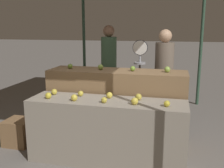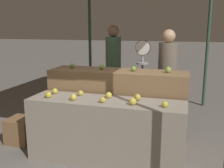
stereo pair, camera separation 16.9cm
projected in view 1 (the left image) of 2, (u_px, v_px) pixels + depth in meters
name	position (u px, v px, depth m)	size (l,w,h in m)	color
ground_plane	(107.00, 160.00, 3.52)	(60.00, 60.00, 0.00)	slate
display_counter_front	(107.00, 131.00, 3.43)	(2.04, 0.55, 0.84)	gray
display_counter_back	(117.00, 107.00, 3.97)	(2.04, 0.55, 1.13)	olive
apple_front_0	(48.00, 96.00, 3.42)	(0.08, 0.08, 0.08)	gold
apple_front_1	(74.00, 98.00, 3.31)	(0.08, 0.08, 0.08)	yellow
apple_front_2	(104.00, 100.00, 3.22)	(0.07, 0.07, 0.07)	gold
apple_front_3	(135.00, 101.00, 3.15)	(0.09, 0.09, 0.09)	yellow
apple_front_4	(167.00, 104.00, 3.07)	(0.07, 0.07, 0.07)	gold
apple_front_5	(54.00, 92.00, 3.61)	(0.08, 0.08, 0.08)	gold
apple_front_6	(81.00, 93.00, 3.54)	(0.08, 0.08, 0.08)	gold
apple_front_7	(109.00, 95.00, 3.44)	(0.08, 0.08, 0.08)	yellow
apple_front_8	(139.00, 97.00, 3.35)	(0.08, 0.08, 0.08)	gold
apple_back_0	(70.00, 66.00, 4.00)	(0.08, 0.08, 0.08)	#7AA338
apple_back_1	(101.00, 67.00, 3.90)	(0.08, 0.08, 0.08)	#8EB247
apple_back_2	(133.00, 69.00, 3.78)	(0.07, 0.07, 0.07)	#7AA338
apple_back_3	(167.00, 69.00, 3.68)	(0.08, 0.08, 0.08)	#8EB247
produce_scale	(140.00, 66.00, 4.44)	(0.25, 0.20, 1.54)	#99999E
person_vendor_at_scale	(164.00, 70.00, 4.65)	(0.39, 0.39, 1.72)	#2D2D38
person_customer_left	(109.00, 61.00, 5.47)	(0.40, 0.40, 1.79)	#2D2D38
wooden_crate_side	(19.00, 132.00, 3.98)	(0.39, 0.39, 0.39)	olive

